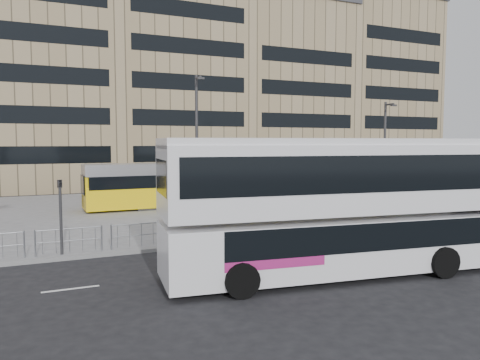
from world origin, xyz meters
name	(u,v)px	position (x,y,z in m)	size (l,w,h in m)	color
ground	(280,240)	(0.00, 0.00, 0.00)	(120.00, 120.00, 0.00)	black
plaza	(200,207)	(0.00, 12.00, 0.07)	(64.00, 24.00, 0.15)	slate
kerb	(280,238)	(0.00, 0.05, 0.07)	(64.00, 0.25, 0.17)	gray
building_row	(148,71)	(1.55, 34.27, 12.91)	(70.40, 18.40, 31.20)	maroon
pedestrian_barrier	(310,216)	(2.00, 0.50, 0.98)	(32.07, 0.07, 1.10)	gray
road_markings	(347,256)	(1.00, -4.00, 0.01)	(62.00, 0.12, 0.01)	white
double_decker_bus	(335,202)	(-1.22, -6.17, 2.65)	(12.51, 4.35, 4.90)	white
tram	(262,181)	(5.39, 12.60, 1.73)	(26.70, 2.88, 3.14)	yellow
station_sign	(454,189)	(14.04, 2.05, 1.71)	(1.95, 0.15, 2.25)	#2D2D30
ad_panel	(407,210)	(8.50, 0.40, 0.92)	(0.68, 0.31, 1.33)	#2D2D30
pedestrian	(238,212)	(-0.67, 3.60, 0.93)	(0.57, 0.37, 1.56)	black
traffic_light_west	(61,207)	(-10.00, 0.50, 2.12)	(0.22, 0.24, 3.10)	#2D2D30
traffic_light_east	(458,184)	(13.89, 1.67, 2.12)	(0.16, 0.20, 3.10)	#2D2D30
lamp_post_west	(197,139)	(-1.22, 8.93, 4.98)	(0.45, 1.04, 8.90)	#2D2D30
lamp_post_east	(385,149)	(12.92, 7.40, 4.30)	(0.45, 1.04, 7.56)	#2D2D30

